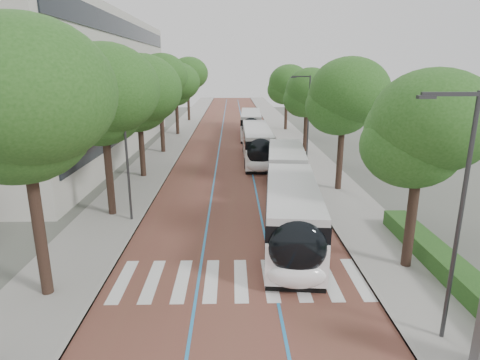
# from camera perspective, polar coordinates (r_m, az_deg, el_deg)

# --- Properties ---
(ground) EXTENTS (160.00, 160.00, 0.00)m
(ground) POSITION_cam_1_polar(r_m,az_deg,el_deg) (16.75, -0.52, -15.75)
(ground) COLOR #51544C
(ground) RESTS_ON ground
(road) EXTENTS (11.00, 140.00, 0.02)m
(road) POSITION_cam_1_polar(r_m,az_deg,el_deg) (55.00, -1.01, 6.50)
(road) COLOR brown
(road) RESTS_ON ground
(sidewalk_left) EXTENTS (4.00, 140.00, 0.12)m
(sidewalk_left) POSITION_cam_1_polar(r_m,az_deg,el_deg) (55.48, -8.83, 6.45)
(sidewalk_left) COLOR gray
(sidewalk_left) RESTS_ON ground
(sidewalk_right) EXTENTS (4.00, 140.00, 0.12)m
(sidewalk_right) POSITION_cam_1_polar(r_m,az_deg,el_deg) (55.52, 6.81, 6.53)
(sidewalk_right) COLOR gray
(sidewalk_right) RESTS_ON ground
(kerb_left) EXTENTS (0.20, 140.00, 0.14)m
(kerb_left) POSITION_cam_1_polar(r_m,az_deg,el_deg) (55.26, -6.86, 6.49)
(kerb_left) COLOR gray
(kerb_left) RESTS_ON ground
(kerb_right) EXTENTS (0.20, 140.00, 0.14)m
(kerb_right) POSITION_cam_1_polar(r_m,az_deg,el_deg) (55.29, 4.84, 6.55)
(kerb_right) COLOR gray
(kerb_right) RESTS_ON ground
(zebra_crossing) EXTENTS (10.55, 3.60, 0.01)m
(zebra_crossing) POSITION_cam_1_polar(r_m,az_deg,el_deg) (17.60, 0.12, -13.98)
(zebra_crossing) COLOR silver
(zebra_crossing) RESTS_ON ground
(lane_line_left) EXTENTS (0.12, 126.00, 0.01)m
(lane_line_left) POSITION_cam_1_polar(r_m,az_deg,el_deg) (55.01, -2.69, 6.50)
(lane_line_left) COLOR #2479B6
(lane_line_left) RESTS_ON road
(lane_line_right) EXTENTS (0.12, 126.00, 0.01)m
(lane_line_right) POSITION_cam_1_polar(r_m,az_deg,el_deg) (55.02, 0.67, 6.52)
(lane_line_right) COLOR #2479B6
(lane_line_right) RESTS_ON road
(office_building) EXTENTS (18.11, 40.00, 14.00)m
(office_building) POSITION_cam_1_polar(r_m,az_deg,el_deg) (46.54, -26.32, 11.93)
(office_building) COLOR #B3B0A5
(office_building) RESTS_ON ground
(hedge) EXTENTS (1.20, 14.00, 0.80)m
(hedge) POSITION_cam_1_polar(r_m,az_deg,el_deg) (18.90, 28.99, -12.20)
(hedge) COLOR #1F4919
(hedge) RESTS_ON sidewalk_right
(streetlight_near) EXTENTS (1.82, 0.20, 8.00)m
(streetlight_near) POSITION_cam_1_polar(r_m,az_deg,el_deg) (13.74, 28.44, -2.82)
(streetlight_near) COLOR #323335
(streetlight_near) RESTS_ON sidewalk_right
(streetlight_far) EXTENTS (1.82, 0.20, 8.00)m
(streetlight_far) POSITION_cam_1_polar(r_m,az_deg,el_deg) (37.13, 9.46, 9.38)
(streetlight_far) COLOR #323335
(streetlight_far) RESTS_ON sidewalk_right
(lamp_post_left) EXTENTS (0.14, 0.14, 8.00)m
(lamp_post_left) POSITION_cam_1_polar(r_m,az_deg,el_deg) (23.54, -15.83, 3.75)
(lamp_post_left) COLOR #323335
(lamp_post_left) RESTS_ON sidewalk_left
(trees_left) EXTENTS (6.38, 61.22, 9.99)m
(trees_left) POSITION_cam_1_polar(r_m,az_deg,el_deg) (39.83, -12.11, 12.75)
(trees_left) COLOR black
(trees_left) RESTS_ON ground
(trees_right) EXTENTS (5.74, 47.35, 8.93)m
(trees_right) POSITION_cam_1_polar(r_m,az_deg,el_deg) (39.07, 10.64, 11.71)
(trees_right) COLOR black
(trees_right) RESTS_ON ground
(lead_bus) EXTENTS (4.31, 18.55, 3.20)m
(lead_bus) POSITION_cam_1_polar(r_m,az_deg,el_deg) (23.86, 6.97, -1.79)
(lead_bus) COLOR black
(lead_bus) RESTS_ON ground
(bus_queued_0) EXTENTS (2.62, 12.42, 3.20)m
(bus_queued_0) POSITION_cam_1_polar(r_m,az_deg,el_deg) (38.85, 2.42, 5.08)
(bus_queued_0) COLOR white
(bus_queued_0) RESTS_ON ground
(bus_queued_1) EXTENTS (3.00, 12.49, 3.20)m
(bus_queued_1) POSITION_cam_1_polar(r_m,az_deg,el_deg) (52.93, 1.55, 7.91)
(bus_queued_1) COLOR white
(bus_queued_1) RESTS_ON ground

